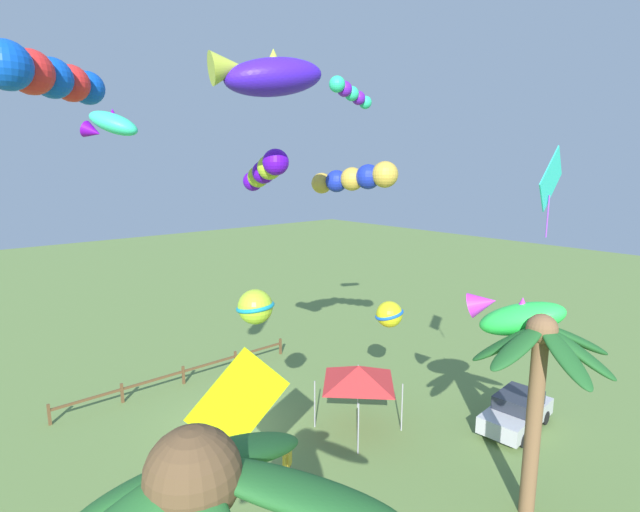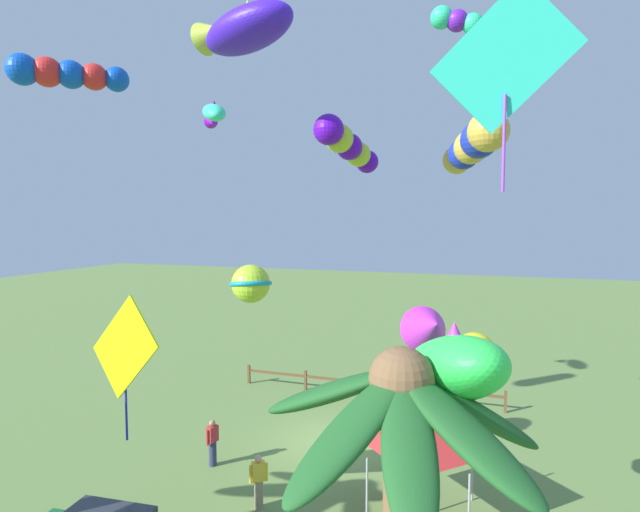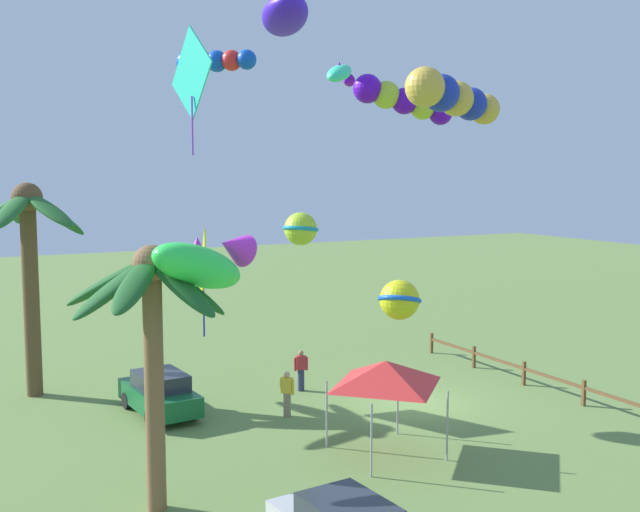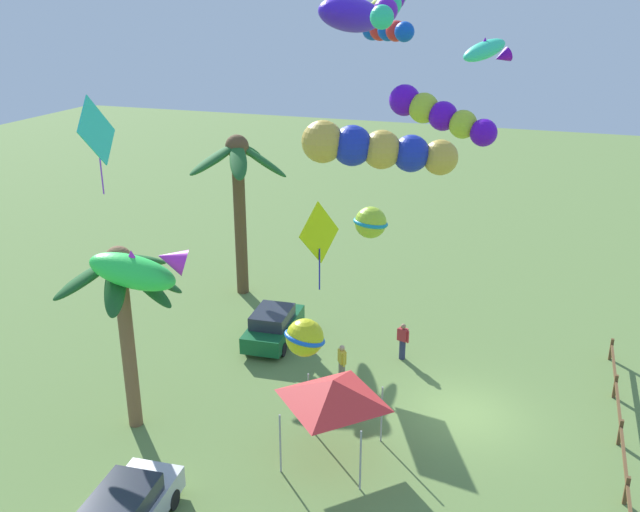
# 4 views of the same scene
# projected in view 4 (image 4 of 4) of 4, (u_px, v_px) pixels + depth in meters

# --- Properties ---
(ground_plane) EXTENTS (120.00, 120.00, 0.00)m
(ground_plane) POSITION_uv_depth(u_px,v_px,m) (464.00, 415.00, 24.98)
(ground_plane) COLOR olive
(palm_tree_0) EXTENTS (5.18, 4.84, 8.05)m
(palm_tree_0) POSITION_uv_depth(u_px,v_px,m) (238.00, 178.00, 33.26)
(palm_tree_0) COLOR brown
(palm_tree_0) RESTS_ON ground
(palm_tree_1) EXTENTS (4.31, 4.06, 6.66)m
(palm_tree_1) POSITION_uv_depth(u_px,v_px,m) (121.00, 292.00, 22.66)
(palm_tree_1) COLOR brown
(palm_tree_1) RESTS_ON ground
(rail_fence) EXTENTS (12.43, 0.12, 0.95)m
(rail_fence) POSITION_uv_depth(u_px,v_px,m) (621.00, 429.00, 23.12)
(rail_fence) COLOR brown
(rail_fence) RESTS_ON ground
(parked_car_0) EXTENTS (4.03, 2.01, 1.51)m
(parked_car_0) POSITION_uv_depth(u_px,v_px,m) (126.00, 511.00, 19.21)
(parked_car_0) COLOR #BCBCC1
(parked_car_0) RESTS_ON ground
(parked_car_1) EXTENTS (4.02, 1.99, 1.51)m
(parked_car_1) POSITION_uv_depth(u_px,v_px,m) (273.00, 326.00, 30.06)
(parked_car_1) COLOR #145B2D
(parked_car_1) RESTS_ON ground
(spectator_0) EXTENTS (0.46, 0.41, 1.59)m
(spectator_0) POSITION_uv_depth(u_px,v_px,m) (342.00, 363.00, 26.84)
(spectator_0) COLOR gray
(spectator_0) RESTS_ON ground
(spectator_1) EXTENTS (0.32, 0.53, 1.59)m
(spectator_1) POSITION_uv_depth(u_px,v_px,m) (403.00, 341.00, 28.58)
(spectator_1) COLOR #2D3351
(spectator_1) RESTS_ON ground
(festival_tent) EXTENTS (2.86, 2.86, 2.85)m
(festival_tent) POSITION_uv_depth(u_px,v_px,m) (333.00, 390.00, 21.88)
(festival_tent) COLOR #9E9EA3
(festival_tent) RESTS_ON ground
(kite_fish_0) EXTENTS (3.67, 2.40, 1.53)m
(kite_fish_0) POSITION_uv_depth(u_px,v_px,m) (355.00, 13.00, 22.66)
(kite_fish_0) COLOR #3C18D7
(kite_tube_1) EXTENTS (2.78, 2.64, 0.94)m
(kite_tube_1) POSITION_uv_depth(u_px,v_px,m) (386.00, 30.00, 28.28)
(kite_tube_1) COLOR blue
(kite_diamond_2) EXTENTS (2.03, 0.29, 2.85)m
(kite_diamond_2) POSITION_uv_depth(u_px,v_px,m) (97.00, 132.00, 19.41)
(kite_diamond_2) COLOR #2DDDC1
(kite_fish_3) EXTENTS (1.76, 1.99, 1.14)m
(kite_fish_3) POSITION_uv_depth(u_px,v_px,m) (487.00, 51.00, 24.82)
(kite_fish_3) COLOR #35E7AC
(kite_ball_4) EXTENTS (1.78, 1.78, 1.16)m
(kite_ball_4) POSITION_uv_depth(u_px,v_px,m) (371.00, 222.00, 25.13)
(kite_ball_4) COLOR #ADDA2C
(kite_fish_5) EXTENTS (2.38, 3.35, 1.80)m
(kite_fish_5) POSITION_uv_depth(u_px,v_px,m) (139.00, 270.00, 21.42)
(kite_fish_5) COLOR #2DEC4D
(kite_tube_6) EXTENTS (2.35, 0.72, 1.14)m
(kite_tube_6) POSITION_uv_depth(u_px,v_px,m) (390.00, 2.00, 16.53)
(kite_tube_6) COLOR #29D996
(kite_tube_7) EXTENTS (1.51, 3.39, 1.63)m
(kite_tube_7) POSITION_uv_depth(u_px,v_px,m) (438.00, 114.00, 20.82)
(kite_tube_7) COLOR #530BC8
(kite_diamond_8) EXTENTS (2.74, 0.82, 3.96)m
(kite_diamond_8) POSITION_uv_depth(u_px,v_px,m) (319.00, 234.00, 28.60)
(kite_diamond_8) COLOR #D0EC0D
(kite_ball_9) EXTENTS (1.72, 1.72, 1.11)m
(kite_ball_9) POSITION_uv_depth(u_px,v_px,m) (305.00, 338.00, 19.98)
(kite_ball_9) COLOR yellow
(kite_tube_10) EXTENTS (1.95, 3.86, 1.40)m
(kite_tube_10) POSITION_uv_depth(u_px,v_px,m) (374.00, 149.00, 17.65)
(kite_tube_10) COLOR gold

